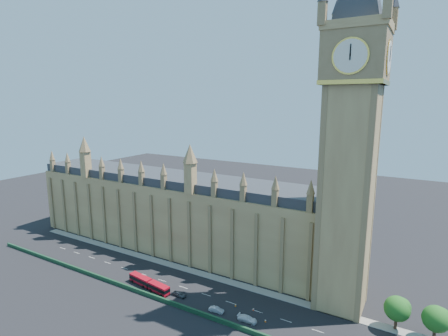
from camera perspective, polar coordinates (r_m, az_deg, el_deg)
The scene contains 15 objects.
ground at distance 107.89m, azimuth -4.86°, elevation -19.36°, with size 400.00×400.00×0.00m, color black.
palace_westminster at distance 132.22m, azimuth -8.44°, elevation -7.04°, with size 120.00×20.00×28.00m.
elizabeth_tower at distance 91.50m, azimuth 20.34°, elevation 10.40°, with size 20.59×20.59×105.00m.
bridge_parapet at distance 101.43m, azimuth -7.97°, elevation -21.18°, with size 160.00×0.60×1.20m, color #1E4C2D.
kerb_north at distance 114.76m, azimuth -2.02°, elevation -17.31°, with size 160.00×3.00×0.16m, color gray.
tree_east_near at distance 98.96m, azimuth 26.57°, elevation -19.79°, with size 6.00×6.00×8.50m.
tree_east_far at distance 99.14m, azimuth 31.47°, elevation -20.22°, with size 6.00×6.00×8.50m.
red_bus at distance 110.46m, azimuth -12.15°, elevation -17.99°, with size 15.72×4.33×2.64m.
car_grey at distance 105.49m, azimuth -7.28°, elevation -19.75°, with size 1.61×4.01×1.37m, color #464A4F.
car_silver at distance 98.41m, azimuth -1.26°, elevation -22.13°, with size 1.41×4.04×1.33m, color #B5B7BD.
car_white at distance 95.24m, azimuth 3.82°, elevation -23.35°, with size 2.04×5.01×1.45m, color white.
cone_a at distance 99.45m, azimuth 4.82°, elevation -22.01°, with size 0.55×0.55×0.66m.
cone_b at distance 100.81m, azimuth 1.89°, elevation -21.44°, with size 0.55×0.55×0.76m.
cone_c at distance 97.02m, azimuth 3.12°, elevation -22.90°, with size 0.52×0.52×0.70m.
cone_d at distance 95.63m, azimuth 6.77°, elevation -23.52°, with size 0.57×0.57×0.72m.
Camera 1 is at (53.92, -76.11, 54.23)m, focal length 28.00 mm.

